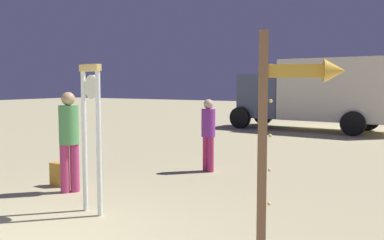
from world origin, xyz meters
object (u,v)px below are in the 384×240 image
object	(u,v)px
person_distant	(208,131)
box_truck_near	(323,92)
standing_clock	(91,124)
person_near_clock	(69,137)
backpack	(59,175)
arrow_sign	(289,115)

from	to	relation	value
person_distant	box_truck_near	world-z (taller)	box_truck_near
standing_clock	person_distant	distance (m)	3.53
standing_clock	person_near_clock	size ratio (longest dim) A/B	1.24
backpack	box_truck_near	xyz separation A→B (m)	(1.88, 12.05, 1.35)
standing_clock	person_near_clock	distance (m)	1.44
standing_clock	person_near_clock	world-z (taller)	standing_clock
standing_clock	backpack	world-z (taller)	standing_clock
box_truck_near	person_distant	bearing A→B (deg)	-90.71
arrow_sign	person_near_clock	xyz separation A→B (m)	(-4.20, 0.91, -0.59)
arrow_sign	person_distant	bearing A→B (deg)	128.53
person_near_clock	box_truck_near	xyz separation A→B (m)	(1.35, 12.26, 0.58)
arrow_sign	person_near_clock	size ratio (longest dim) A/B	1.40
standing_clock	person_distant	xyz separation A→B (m)	(0.03, 3.51, -0.44)
arrow_sign	box_truck_near	world-z (taller)	box_truck_near
person_distant	box_truck_near	xyz separation A→B (m)	(0.12, 9.46, 0.69)
person_near_clock	box_truck_near	world-z (taller)	box_truck_near
arrow_sign	person_distant	size ratio (longest dim) A/B	1.57
backpack	box_truck_near	size ratio (longest dim) A/B	0.06
arrow_sign	person_distant	world-z (taller)	arrow_sign
arrow_sign	backpack	size ratio (longest dim) A/B	5.65
standing_clock	arrow_sign	size ratio (longest dim) A/B	0.89
backpack	arrow_sign	bearing A→B (deg)	-13.44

